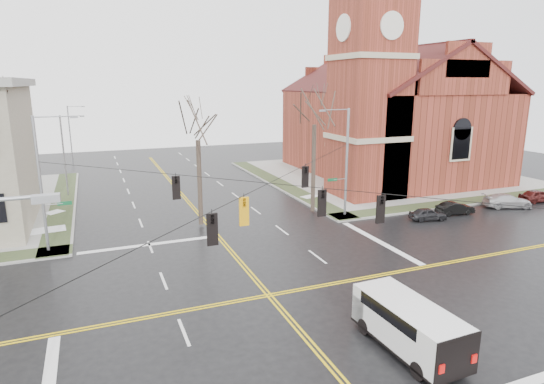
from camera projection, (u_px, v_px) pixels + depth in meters
name	position (u px, v px, depth m)	size (l,w,h in m)	color
ground	(269.00, 295.00, 24.48)	(120.00, 120.00, 0.00)	black
sidewalks	(269.00, 294.00, 24.46)	(80.00, 80.00, 0.17)	gray
road_markings	(269.00, 295.00, 24.47)	(100.00, 100.00, 0.01)	gold
church	(387.00, 106.00, 53.81)	(24.28, 27.48, 27.50)	maroon
signal_pole_ne	(345.00, 159.00, 37.78)	(2.75, 0.22, 9.00)	gray
signal_pole_nw	(43.00, 181.00, 29.61)	(2.75, 0.22, 9.00)	gray
span_wires	(269.00, 183.00, 23.02)	(23.02, 23.02, 0.03)	black
traffic_signals	(274.00, 201.00, 22.60)	(8.21, 8.26, 1.30)	black
streetlight_north_a	(65.00, 152.00, 44.85)	(2.30, 0.20, 8.00)	gray
streetlight_north_b	(71.00, 132.00, 62.90)	(2.30, 0.20, 8.00)	gray
cargo_van	(405.00, 321.00, 19.43)	(2.31, 5.58, 2.09)	white
parked_car_a	(428.00, 214.00, 37.75)	(1.24, 3.09, 1.05)	black
parked_car_b	(455.00, 208.00, 39.40)	(1.17, 3.35, 1.10)	black
parked_car_c	(507.00, 201.00, 41.61)	(1.74, 4.29, 1.24)	#B8B8BB
parked_car_d	(537.00, 196.00, 43.52)	(1.45, 3.60, 1.23)	#4B1715
tree_nw_near	(198.00, 134.00, 34.63)	(4.00, 4.00, 10.09)	#342821
tree_ne	(315.00, 119.00, 38.15)	(4.00, 4.00, 11.36)	#342821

